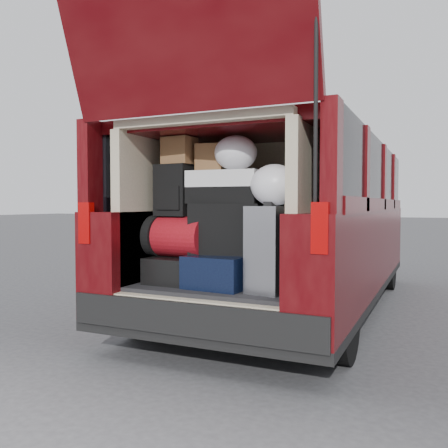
# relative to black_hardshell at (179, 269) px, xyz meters

# --- Properties ---
(ground) EXTENTS (80.00, 80.00, 0.00)m
(ground) POSITION_rel_black_hardshell_xyz_m (0.36, -0.15, -0.65)
(ground) COLOR #3A3A3D
(ground) RESTS_ON ground
(minivan) EXTENTS (1.90, 5.35, 2.77)m
(minivan) POSITION_rel_black_hardshell_xyz_m (0.36, 1.71, 0.26)
(minivan) COLOR black
(minivan) RESTS_ON ground
(load_floor) EXTENTS (1.24, 1.05, 0.55)m
(load_floor) POSITION_rel_black_hardshell_xyz_m (0.36, 0.13, -0.37)
(load_floor) COLOR black
(load_floor) RESTS_ON ground
(black_hardshell) EXTENTS (0.38, 0.51, 0.20)m
(black_hardshell) POSITION_rel_black_hardshell_xyz_m (0.00, 0.00, 0.00)
(black_hardshell) COLOR black
(black_hardshell) RESTS_ON load_floor
(navy_hardshell) EXTENTS (0.48, 0.57, 0.23)m
(navy_hardshell) POSITION_rel_black_hardshell_xyz_m (0.40, -0.03, 0.02)
(navy_hardshell) COLOR black
(navy_hardshell) RESTS_ON load_floor
(silver_roller) EXTENTS (0.32, 0.43, 0.59)m
(silver_roller) POSITION_rel_black_hardshell_xyz_m (0.80, -0.08, 0.20)
(silver_roller) COLOR silver
(silver_roller) RESTS_ON load_floor
(red_duffel) EXTENTS (0.51, 0.36, 0.31)m
(red_duffel) POSITION_rel_black_hardshell_xyz_m (0.02, -0.02, 0.26)
(red_duffel) COLOR maroon
(red_duffel) RESTS_ON black_hardshell
(black_soft_case) EXTENTS (0.57, 0.39, 0.38)m
(black_soft_case) POSITION_rel_black_hardshell_xyz_m (0.40, 0.04, 0.32)
(black_soft_case) COLOR black
(black_soft_case) RESTS_ON navy_hardshell
(backpack) EXTENTS (0.29, 0.19, 0.40)m
(backpack) POSITION_rel_black_hardshell_xyz_m (-0.03, -0.01, 0.61)
(backpack) COLOR black
(backpack) RESTS_ON red_duffel
(twotone_duffel) EXTENTS (0.56, 0.30, 0.25)m
(twotone_duffel) POSITION_rel_black_hardshell_xyz_m (0.38, 0.05, 0.63)
(twotone_duffel) COLOR silver
(twotone_duffel) RESTS_ON black_soft_case
(grocery_sack_lower) EXTENTS (0.24, 0.20, 0.21)m
(grocery_sack_lower) POSITION_rel_black_hardshell_xyz_m (0.00, 0.01, 0.92)
(grocery_sack_lower) COLOR brown
(grocery_sack_lower) RESTS_ON backpack
(grocery_sack_upper) EXTENTS (0.23, 0.20, 0.21)m
(grocery_sack_upper) POSITION_rel_black_hardshell_xyz_m (0.24, 0.08, 0.86)
(grocery_sack_upper) COLOR brown
(grocery_sack_upper) RESTS_ON twotone_duffel
(plastic_bag_center) EXTENTS (0.35, 0.33, 0.26)m
(plastic_bag_center) POSITION_rel_black_hardshell_xyz_m (0.47, 0.04, 0.89)
(plastic_bag_center) COLOR white
(plastic_bag_center) RESTS_ON twotone_duffel
(plastic_bag_right) EXTENTS (0.37, 0.36, 0.29)m
(plastic_bag_right) POSITION_rel_black_hardshell_xyz_m (0.80, -0.07, 0.64)
(plastic_bag_right) COLOR white
(plastic_bag_right) RESTS_ON silver_roller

